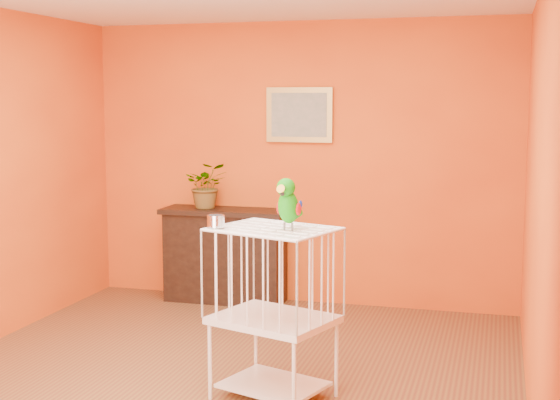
% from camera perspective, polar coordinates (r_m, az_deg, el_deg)
% --- Properties ---
extents(ground, '(4.50, 4.50, 0.00)m').
position_cam_1_polar(ground, '(5.39, -4.71, -13.17)').
color(ground, brown).
rests_on(ground, ground).
extents(room_shell, '(4.50, 4.50, 4.50)m').
position_cam_1_polar(room_shell, '(5.06, -4.89, 3.89)').
color(room_shell, '#E45B15').
rests_on(room_shell, ground).
extents(console_cabinet, '(1.18, 0.43, 0.88)m').
position_cam_1_polar(console_cabinet, '(7.34, -4.05, -4.05)').
color(console_cabinet, black).
rests_on(console_cabinet, ground).
extents(potted_plant, '(0.52, 0.55, 0.34)m').
position_cam_1_polar(potted_plant, '(7.30, -5.40, 0.69)').
color(potted_plant, '#26722D').
rests_on(potted_plant, console_cabinet).
extents(framed_picture, '(0.62, 0.04, 0.50)m').
position_cam_1_polar(framed_picture, '(7.17, 1.42, 6.24)').
color(framed_picture, '#B38D3F').
rests_on(framed_picture, room_shell).
extents(birdcage, '(0.85, 0.74, 1.09)m').
position_cam_1_polar(birdcage, '(4.94, -0.49, -8.11)').
color(birdcage, white).
rests_on(birdcage, ground).
extents(feed_cup, '(0.11, 0.11, 0.08)m').
position_cam_1_polar(feed_cup, '(4.85, -4.71, -1.55)').
color(feed_cup, silver).
rests_on(feed_cup, birdcage).
extents(parrot, '(0.16, 0.29, 0.32)m').
position_cam_1_polar(parrot, '(4.75, 0.60, -0.24)').
color(parrot, '#59544C').
rests_on(parrot, birdcage).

